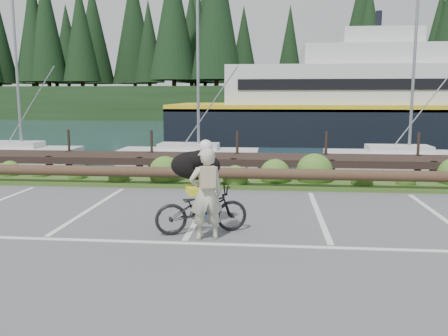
% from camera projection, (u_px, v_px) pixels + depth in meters
% --- Properties ---
extents(ground, '(72.00, 72.00, 0.00)m').
position_uv_depth(ground, '(187.00, 237.00, 8.80)').
color(ground, '#515153').
extents(harbor_backdrop, '(170.00, 160.00, 30.00)m').
position_uv_depth(harbor_backdrop, '(265.00, 110.00, 85.89)').
color(harbor_backdrop, '#1A333E').
rests_on(harbor_backdrop, ground).
extents(vegetation_strip, '(34.00, 1.60, 0.10)m').
position_uv_depth(vegetation_strip, '(219.00, 183.00, 14.01)').
color(vegetation_strip, '#3D5B21').
rests_on(vegetation_strip, ground).
extents(log_rail, '(32.00, 0.30, 0.60)m').
position_uv_depth(log_rail, '(216.00, 189.00, 13.33)').
color(log_rail, '#443021').
rests_on(log_rail, ground).
extents(bicycle, '(1.88, 1.19, 0.93)m').
position_uv_depth(bicycle, '(202.00, 209.00, 8.99)').
color(bicycle, black).
rests_on(bicycle, ground).
extents(cyclist, '(0.72, 0.59, 1.68)m').
position_uv_depth(cyclist, '(206.00, 194.00, 8.54)').
color(cyclist, beige).
rests_on(cyclist, ground).
extents(dog, '(0.80, 1.11, 0.58)m').
position_uv_depth(dog, '(195.00, 165.00, 9.42)').
color(dog, black).
rests_on(dog, bicycle).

